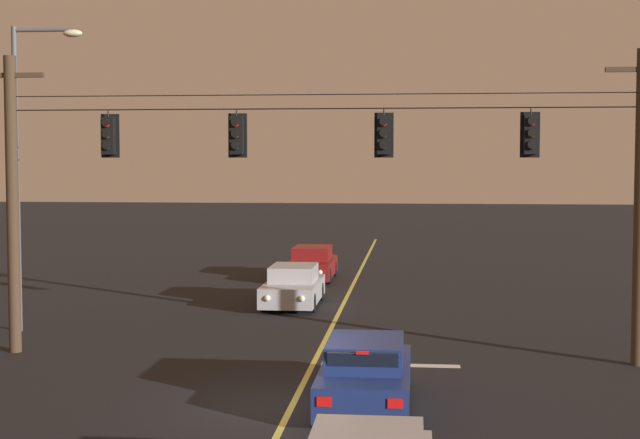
{
  "coord_description": "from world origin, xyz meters",
  "views": [
    {
      "loc": [
        2.49,
        -18.75,
        5.03
      ],
      "look_at": [
        0.0,
        5.77,
        3.47
      ],
      "focal_mm": 52.99,
      "sensor_mm": 36.0,
      "label": 1
    }
  ],
  "objects_px": {
    "traffic_light_left_inner": "(236,135)",
    "street_lamp_corner": "(26,152)",
    "car_oncoming_trailing": "(312,264)",
    "traffic_light_leftmost": "(108,136)",
    "traffic_light_centre": "(384,135)",
    "car_waiting_near_lane": "(366,374)",
    "car_oncoming_lead": "(293,287)",
    "traffic_light_right_inner": "(531,134)"
  },
  "relations": [
    {
      "from": "traffic_light_centre",
      "to": "traffic_light_right_inner",
      "type": "height_order",
      "value": "same"
    },
    {
      "from": "traffic_light_right_inner",
      "to": "car_oncoming_lead",
      "type": "xyz_separation_m",
      "value": [
        -6.98,
        8.58,
        -5.0
      ]
    },
    {
      "from": "traffic_light_left_inner",
      "to": "car_oncoming_lead",
      "type": "relative_size",
      "value": 0.28
    },
    {
      "from": "car_waiting_near_lane",
      "to": "traffic_light_leftmost",
      "type": "bearing_deg",
      "value": 146.96
    },
    {
      "from": "car_oncoming_lead",
      "to": "street_lamp_corner",
      "type": "xyz_separation_m",
      "value": [
        -7.08,
        -5.68,
        4.61
      ]
    },
    {
      "from": "car_oncoming_trailing",
      "to": "street_lamp_corner",
      "type": "height_order",
      "value": "street_lamp_corner"
    },
    {
      "from": "traffic_light_leftmost",
      "to": "traffic_light_right_inner",
      "type": "bearing_deg",
      "value": 0.0
    },
    {
      "from": "traffic_light_left_inner",
      "to": "traffic_light_right_inner",
      "type": "distance_m",
      "value": 7.29
    },
    {
      "from": "traffic_light_leftmost",
      "to": "traffic_light_right_inner",
      "type": "relative_size",
      "value": 1.0
    },
    {
      "from": "traffic_light_right_inner",
      "to": "car_oncoming_trailing",
      "type": "relative_size",
      "value": 0.28
    },
    {
      "from": "traffic_light_leftmost",
      "to": "car_oncoming_lead",
      "type": "relative_size",
      "value": 0.28
    },
    {
      "from": "traffic_light_left_inner",
      "to": "street_lamp_corner",
      "type": "height_order",
      "value": "street_lamp_corner"
    },
    {
      "from": "traffic_light_leftmost",
      "to": "street_lamp_corner",
      "type": "distance_m",
      "value": 4.51
    },
    {
      "from": "car_oncoming_lead",
      "to": "traffic_light_centre",
      "type": "bearing_deg",
      "value": -68.43
    },
    {
      "from": "traffic_light_leftmost",
      "to": "traffic_light_right_inner",
      "type": "xyz_separation_m",
      "value": [
        10.62,
        0.0,
        0.0
      ]
    },
    {
      "from": "traffic_light_left_inner",
      "to": "traffic_light_leftmost",
      "type": "bearing_deg",
      "value": 180.0
    },
    {
      "from": "traffic_light_leftmost",
      "to": "traffic_light_left_inner",
      "type": "xyz_separation_m",
      "value": [
        3.33,
        0.0,
        0.0
      ]
    },
    {
      "from": "traffic_light_right_inner",
      "to": "street_lamp_corner",
      "type": "height_order",
      "value": "street_lamp_corner"
    },
    {
      "from": "traffic_light_left_inner",
      "to": "car_waiting_near_lane",
      "type": "height_order",
      "value": "traffic_light_left_inner"
    },
    {
      "from": "traffic_light_leftmost",
      "to": "car_oncoming_lead",
      "type": "height_order",
      "value": "traffic_light_leftmost"
    },
    {
      "from": "traffic_light_left_inner",
      "to": "car_oncoming_trailing",
      "type": "height_order",
      "value": "traffic_light_left_inner"
    },
    {
      "from": "traffic_light_left_inner",
      "to": "car_oncoming_lead",
      "type": "bearing_deg",
      "value": 87.9
    },
    {
      "from": "traffic_light_centre",
      "to": "traffic_light_right_inner",
      "type": "distance_m",
      "value": 3.59
    },
    {
      "from": "car_oncoming_lead",
      "to": "car_oncoming_trailing",
      "type": "relative_size",
      "value": 1.0
    },
    {
      "from": "traffic_light_left_inner",
      "to": "traffic_light_centre",
      "type": "xyz_separation_m",
      "value": [
        3.71,
        0.0,
        0.0
      ]
    },
    {
      "from": "traffic_light_centre",
      "to": "car_oncoming_trailing",
      "type": "xyz_separation_m",
      "value": [
        -3.52,
        15.69,
        -5.0
      ]
    },
    {
      "from": "traffic_light_left_inner",
      "to": "traffic_light_right_inner",
      "type": "bearing_deg",
      "value": 0.0
    },
    {
      "from": "traffic_light_centre",
      "to": "car_oncoming_lead",
      "type": "distance_m",
      "value": 10.5
    },
    {
      "from": "traffic_light_centre",
      "to": "traffic_light_right_inner",
      "type": "relative_size",
      "value": 1.0
    },
    {
      "from": "traffic_light_leftmost",
      "to": "traffic_light_centre",
      "type": "distance_m",
      "value": 7.03
    },
    {
      "from": "traffic_light_leftmost",
      "to": "traffic_light_left_inner",
      "type": "height_order",
      "value": "same"
    },
    {
      "from": "traffic_light_right_inner",
      "to": "traffic_light_centre",
      "type": "bearing_deg",
      "value": 180.0
    },
    {
      "from": "car_oncoming_trailing",
      "to": "car_waiting_near_lane",
      "type": "bearing_deg",
      "value": -80.63
    },
    {
      "from": "car_oncoming_lead",
      "to": "traffic_light_left_inner",
      "type": "bearing_deg",
      "value": -92.1
    },
    {
      "from": "traffic_light_leftmost",
      "to": "car_oncoming_trailing",
      "type": "height_order",
      "value": "traffic_light_leftmost"
    },
    {
      "from": "car_waiting_near_lane",
      "to": "car_oncoming_lead",
      "type": "bearing_deg",
      "value": 103.79
    },
    {
      "from": "traffic_light_leftmost",
      "to": "car_waiting_near_lane",
      "type": "bearing_deg",
      "value": -33.04
    },
    {
      "from": "car_oncoming_trailing",
      "to": "street_lamp_corner",
      "type": "distance_m",
      "value": 15.27
    },
    {
      "from": "traffic_light_right_inner",
      "to": "traffic_light_leftmost",
      "type": "bearing_deg",
      "value": 180.0
    },
    {
      "from": "traffic_light_leftmost",
      "to": "traffic_light_centre",
      "type": "relative_size",
      "value": 1.0
    },
    {
      "from": "traffic_light_leftmost",
      "to": "street_lamp_corner",
      "type": "relative_size",
      "value": 0.14
    },
    {
      "from": "traffic_light_centre",
      "to": "traffic_light_right_inner",
      "type": "xyz_separation_m",
      "value": [
        3.59,
        0.0,
        0.0
      ]
    }
  ]
}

